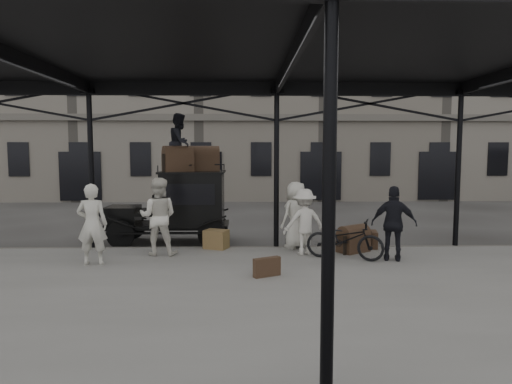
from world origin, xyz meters
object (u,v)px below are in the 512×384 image
bicycle (345,239)px  steamer_trunk_platform (353,241)px  taxi (183,204)px  porter_left (92,224)px  porter_official (394,224)px  steamer_trunk_roof_near (178,161)px

bicycle → steamer_trunk_platform: size_ratio=2.33×
taxi → steamer_trunk_platform: size_ratio=4.53×
porter_left → steamer_trunk_platform: porter_left is taller
porter_official → porter_left: bearing=18.4°
taxi → steamer_trunk_platform: (4.71, -1.94, -0.76)m
taxi → porter_official: size_ratio=2.03×
porter_left → steamer_trunk_platform: size_ratio=2.35×
taxi → porter_left: bearing=-118.1°
porter_official → steamer_trunk_platform: porter_official is taller
taxi → steamer_trunk_roof_near: (-0.08, -0.25, 1.29)m
bicycle → porter_left: bearing=115.2°
bicycle → steamer_trunk_roof_near: bearing=82.0°
porter_official → steamer_trunk_platform: (-0.74, 0.95, -0.61)m
porter_official → steamer_trunk_platform: 1.35m
steamer_trunk_platform → steamer_trunk_roof_near: bearing=126.7°
taxi → porter_official: taxi is taller
porter_left → steamer_trunk_roof_near: size_ratio=2.24×
taxi → steamer_trunk_platform: 5.15m
steamer_trunk_roof_near → steamer_trunk_platform: size_ratio=1.05×
porter_left → bicycle: (5.97, 0.38, -0.45)m
porter_left → porter_official: porter_left is taller
taxi → porter_official: 6.17m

